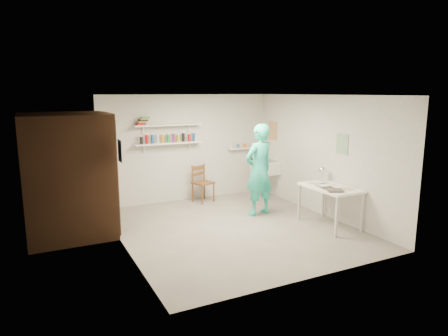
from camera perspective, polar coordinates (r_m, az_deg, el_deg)
name	(u,v)px	position (r m, az deg, el deg)	size (l,w,h in m)	color
floor	(234,228)	(7.41, 1.39, -8.60)	(4.00, 4.50, 0.02)	slate
ceiling	(234,94)	(6.99, 1.49, 10.46)	(4.00, 4.50, 0.02)	silver
wall_back	(188,148)	(9.14, -5.21, 2.88)	(4.00, 0.02, 2.40)	silver
wall_front	(316,191)	(5.26, 13.06, -3.26)	(4.00, 0.02, 2.40)	silver
wall_left	(120,174)	(6.43, -14.61, -0.78)	(0.02, 4.50, 2.40)	silver
wall_right	(323,156)	(8.23, 13.92, 1.73)	(0.02, 4.50, 2.40)	silver
doorway_recess	(109,174)	(7.48, -16.07, -0.81)	(0.02, 0.90, 2.00)	black
corridor_box	(67,175)	(7.38, -21.51, -0.90)	(1.40, 1.50, 2.10)	brown
door_lintel	(107,115)	(7.35, -16.34, 7.24)	(0.06, 1.05, 0.10)	brown
door_jamb_near	(116,179)	(7.00, -15.15, -1.54)	(0.06, 0.10, 2.00)	brown
door_jamb_far	(105,169)	(7.97, -16.59, -0.15)	(0.06, 0.10, 2.00)	brown
shelf_lower	(168,143)	(8.83, -7.95, 3.53)	(1.50, 0.22, 0.03)	white
shelf_upper	(168,125)	(8.79, -8.02, 6.11)	(1.50, 0.22, 0.03)	white
ledge_shelf	(241,148)	(9.64, 2.50, 2.85)	(0.70, 0.14, 0.03)	white
poster_left	(120,151)	(6.42, -14.66, 2.38)	(0.01, 0.28, 0.36)	#334C7F
poster_right_a	(272,131)	(9.60, 6.94, 5.33)	(0.01, 0.34, 0.42)	#995933
poster_right_b	(342,144)	(7.76, 16.51, 3.31)	(0.01, 0.30, 0.38)	#3F724C
belfast_sink	(266,167)	(9.51, 5.96, 0.12)	(0.48, 0.60, 0.30)	white
man	(259,170)	(8.00, 5.03, -0.27)	(0.67, 0.44, 1.84)	#28CAAD
wall_clock	(256,153)	(8.15, 4.56, 2.14)	(0.33, 0.33, 0.04)	beige
wooden_chair	(203,183)	(9.02, -3.00, -2.13)	(0.41, 0.39, 0.87)	brown
work_table	(329,206)	(7.66, 14.82, -5.31)	(0.67, 1.12, 0.75)	white
desk_lamp	(323,170)	(7.97, 13.91, -0.26)	(0.14, 0.14, 0.14)	silver
spray_cans	(168,139)	(8.82, -7.97, 4.17)	(1.34, 0.06, 0.17)	black
book_stack	(143,121)	(8.62, -11.53, 6.58)	(0.28, 0.14, 0.17)	red
ledge_pots	(241,146)	(9.63, 2.50, 3.20)	(0.48, 0.07, 0.09)	silver
papers	(330,186)	(7.56, 14.96, -2.48)	(0.30, 0.22, 0.03)	silver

